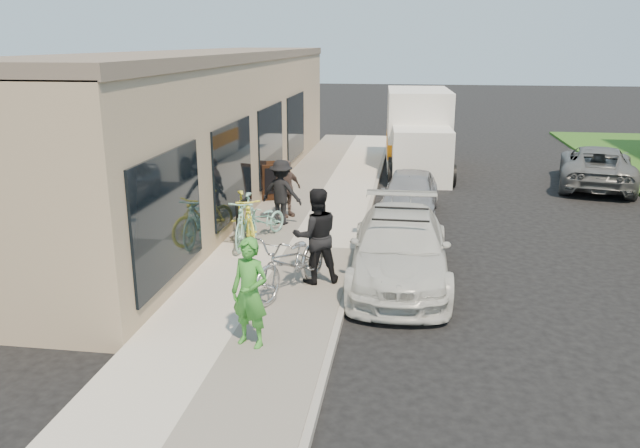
{
  "coord_description": "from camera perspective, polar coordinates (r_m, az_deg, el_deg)",
  "views": [
    {
      "loc": [
        0.61,
        -9.86,
        4.49
      ],
      "look_at": [
        -1.1,
        1.74,
        1.05
      ],
      "focal_mm": 35.0,
      "sensor_mm": 36.0,
      "label": 1
    }
  ],
  "objects": [
    {
      "name": "ground",
      "position": [
        10.85,
        4.43,
        -8.14
      ],
      "size": [
        120.0,
        120.0,
        0.0
      ],
      "primitive_type": "plane",
      "color": "black",
      "rests_on": "ground"
    },
    {
      "name": "far_car_gray",
      "position": [
        21.88,
        23.97,
        4.85
      ],
      "size": [
        3.11,
        5.05,
        1.3
      ],
      "primitive_type": "imported",
      "rotation": [
        0.0,
        0.0,
        2.93
      ],
      "color": "#595C5E",
      "rests_on": "ground"
    },
    {
      "name": "sandwich_board",
      "position": [
        17.7,
        -4.31,
        3.93
      ],
      "size": [
        0.83,
        0.83,
        1.06
      ],
      "rotation": [
        0.0,
        0.0,
        0.34
      ],
      "color": "#331A0E",
      "rests_on": "sidewalk"
    },
    {
      "name": "storefront",
      "position": [
        18.93,
        -9.82,
        8.95
      ],
      "size": [
        3.6,
        20.0,
        4.22
      ],
      "color": "tan",
      "rests_on": "ground"
    },
    {
      "name": "cruiser_bike_b",
      "position": [
        14.31,
        -5.19,
        0.31
      ],
      "size": [
        1.12,
        1.61,
        0.8
      ],
      "primitive_type": "imported",
      "rotation": [
        0.0,
        0.0,
        -0.43
      ],
      "color": "#8ACEBD",
      "rests_on": "sidewalk"
    },
    {
      "name": "curb",
      "position": [
        13.64,
        3.46,
        -2.6
      ],
      "size": [
        0.12,
        34.0,
        0.13
      ],
      "primitive_type": "cube",
      "color": "gray",
      "rests_on": "ground"
    },
    {
      "name": "sedan_silver",
      "position": [
        16.7,
        8.2,
        2.77
      ],
      "size": [
        1.66,
        3.67,
        1.22
      ],
      "primitive_type": "imported",
      "rotation": [
        0.0,
        0.0,
        -0.06
      ],
      "color": "#9D9CA1",
      "rests_on": "ground"
    },
    {
      "name": "sedan_white",
      "position": [
        12.13,
        7.31,
        -2.17
      ],
      "size": [
        1.93,
        4.6,
        1.37
      ],
      "rotation": [
        0.0,
        0.0,
        0.01
      ],
      "color": "silver",
      "rests_on": "ground"
    },
    {
      "name": "moving_truck",
      "position": [
        22.83,
        8.95,
        8.02
      ],
      "size": [
        2.45,
        5.85,
        2.83
      ],
      "rotation": [
        0.0,
        0.0,
        0.05
      ],
      "color": "silver",
      "rests_on": "ground"
    },
    {
      "name": "cruiser_bike_a",
      "position": [
        13.76,
        -6.81,
        0.29
      ],
      "size": [
        0.58,
        1.88,
        1.12
      ],
      "primitive_type": "imported",
      "rotation": [
        0.0,
        0.0,
        0.03
      ],
      "color": "#8ACEBD",
      "rests_on": "sidewalk"
    },
    {
      "name": "tandem_bike",
      "position": [
        11.1,
        -2.65,
        -3.54
      ],
      "size": [
        1.54,
        2.29,
        1.14
      ],
      "primitive_type": "imported",
      "rotation": [
        0.0,
        0.0,
        -0.4
      ],
      "color": "silver",
      "rests_on": "sidewalk"
    },
    {
      "name": "woman_rider",
      "position": [
        9.18,
        -6.44,
        -6.27
      ],
      "size": [
        0.7,
        0.57,
        1.65
      ],
      "primitive_type": "imported",
      "rotation": [
        0.0,
        0.0,
        -0.33
      ],
      "color": "#398E2F",
      "rests_on": "sidewalk"
    },
    {
      "name": "bike_rack",
      "position": [
        14.0,
        -7.07,
        0.68
      ],
      "size": [
        0.14,
        0.69,
        0.97
      ],
      "rotation": [
        0.0,
        0.0,
        -0.11
      ],
      "color": "black",
      "rests_on": "sidewalk"
    },
    {
      "name": "sidewalk",
      "position": [
        13.85,
        -2.94,
        -2.26
      ],
      "size": [
        3.0,
        34.0,
        0.15
      ],
      "primitive_type": "cube",
      "color": "#B7B0A5",
      "rests_on": "ground"
    },
    {
      "name": "bystander_a",
      "position": [
        15.28,
        -3.55,
        2.92
      ],
      "size": [
        1.14,
        0.81,
        1.59
      ],
      "primitive_type": "imported",
      "rotation": [
        0.0,
        0.0,
        2.91
      ],
      "color": "black",
      "rests_on": "sidewalk"
    },
    {
      "name": "man_standing",
      "position": [
        11.49,
        -0.38,
        -1.08
      ],
      "size": [
        1.06,
        0.95,
        1.8
      ],
      "primitive_type": "imported",
      "rotation": [
        0.0,
        0.0,
        3.51
      ],
      "color": "black",
      "rests_on": "sidewalk"
    },
    {
      "name": "cruiser_bike_c",
      "position": [
        13.9,
        -6.91,
        0.48
      ],
      "size": [
        1.34,
        1.91,
        1.13
      ],
      "primitive_type": "imported",
      "rotation": [
        0.0,
        0.0,
        0.48
      ],
      "color": "yellow",
      "rests_on": "sidewalk"
    },
    {
      "name": "bystander_b",
      "position": [
        15.93,
        -3.12,
        3.25
      ],
      "size": [
        0.86,
        0.86,
        1.47
      ],
      "primitive_type": "imported",
      "rotation": [
        0.0,
        0.0,
        0.78
      ],
      "color": "#4F3E39",
      "rests_on": "sidewalk"
    }
  ]
}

